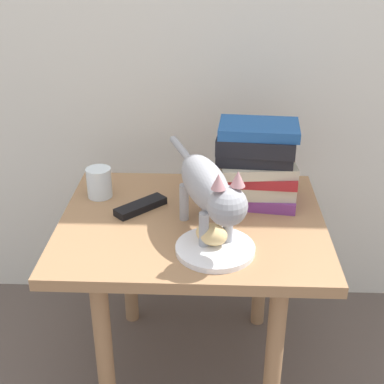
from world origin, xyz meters
TOP-DOWN VIEW (x-y plane):
  - ground_plane at (0.00, 0.00)m, footprint 6.00×6.00m
  - side_table at (0.00, 0.00)m, footprint 0.69×0.57m
  - plate at (0.06, -0.15)m, footprint 0.19×0.19m
  - bread_roll at (0.05, -0.14)m, footprint 0.10×0.09m
  - cat at (0.04, -0.08)m, footprint 0.20×0.46m
  - book_stack at (0.17, 0.11)m, footprint 0.23×0.18m
  - candle_jar at (-0.27, 0.12)m, footprint 0.07×0.07m
  - tv_remote at (-0.14, 0.05)m, footprint 0.14×0.14m

SIDE VIEW (x-z plane):
  - ground_plane at x=0.00m, z-range 0.00..0.00m
  - side_table at x=0.00m, z-range 0.18..0.69m
  - plate at x=0.06m, z-range 0.51..0.53m
  - tv_remote at x=-0.14m, z-range 0.51..0.53m
  - candle_jar at x=-0.27m, z-range 0.51..0.59m
  - bread_roll at x=0.05m, z-range 0.53..0.58m
  - book_stack at x=0.17m, z-range 0.51..0.74m
  - cat at x=0.04m, z-range 0.53..0.76m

